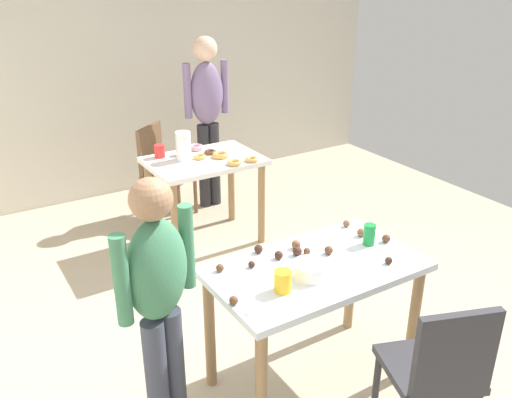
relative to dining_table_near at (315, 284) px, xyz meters
name	(u,v)px	position (x,y,z in m)	size (l,w,h in m)	color
ground_plane	(283,368)	(-0.09, 0.15, -0.63)	(6.40, 6.40, 0.00)	tan
wall_back	(98,66)	(-0.09, 3.35, 0.67)	(6.40, 0.10, 2.60)	beige
dining_table_near	(315,284)	(0.00, 0.00, 0.00)	(1.13, 0.65, 0.75)	silver
dining_table_far	(205,174)	(0.26, 1.83, -0.02)	(0.90, 0.64, 0.75)	white
chair_near_table	(438,369)	(0.18, -0.70, -0.14)	(0.51, 0.51, 0.87)	#2D2D33
chair_far_table	(161,167)	(0.15, 2.48, -0.14)	(0.56, 0.56, 0.87)	brown
person_girl_near	(159,294)	(-0.84, 0.07, 0.19)	(0.45, 0.30, 1.39)	#383D4C
person_adult_far	(207,107)	(0.64, 2.51, 0.35)	(0.45, 0.22, 1.62)	#28282D
mixing_bowl	(310,270)	(-0.10, -0.07, 0.16)	(0.18, 0.18, 0.08)	white
soda_can	(369,235)	(0.39, 0.03, 0.18)	(0.07, 0.07, 0.12)	#198438
fork_near	(262,309)	(-0.45, -0.18, 0.12)	(0.17, 0.02, 0.01)	silver
cup_near_0	(283,281)	(-0.28, -0.11, 0.17)	(0.09, 0.09, 0.11)	yellow
cake_ball_0	(252,264)	(-0.30, 0.16, 0.14)	(0.04, 0.04, 0.04)	#3D2319
cake_ball_1	(279,255)	(-0.13, 0.16, 0.14)	(0.05, 0.05, 0.05)	#3D2319
cake_ball_2	(389,261)	(0.33, -0.19, 0.14)	(0.04, 0.04, 0.04)	#3D2319
cake_ball_3	(307,251)	(0.03, 0.12, 0.14)	(0.04, 0.04, 0.04)	brown
cake_ball_4	(258,249)	(-0.19, 0.27, 0.14)	(0.05, 0.05, 0.05)	#3D2319
cake_ball_5	(220,268)	(-0.46, 0.21, 0.14)	(0.04, 0.04, 0.04)	brown
cake_ball_6	(296,244)	(0.02, 0.20, 0.14)	(0.05, 0.05, 0.05)	brown
cake_ball_7	(329,250)	(0.13, 0.06, 0.14)	(0.05, 0.05, 0.05)	brown
cake_ball_8	(234,300)	(-0.54, -0.08, 0.14)	(0.04, 0.04, 0.04)	brown
cake_ball_9	(361,232)	(0.42, 0.13, 0.14)	(0.05, 0.05, 0.05)	brown
cake_ball_10	(386,238)	(0.49, 0.00, 0.14)	(0.05, 0.05, 0.05)	brown
cake_ball_11	(297,251)	(-0.02, 0.14, 0.14)	(0.05, 0.05, 0.05)	#3D2319
cake_ball_12	(347,224)	(0.43, 0.27, 0.14)	(0.04, 0.04, 0.04)	brown
pitcher_far	(183,146)	(0.11, 1.89, 0.23)	(0.12, 0.12, 0.23)	white
cup_far_0	(185,148)	(0.17, 2.00, 0.17)	(0.07, 0.07, 0.11)	green
cup_far_1	(160,151)	(-0.03, 2.04, 0.17)	(0.09, 0.09, 0.10)	red
donut_far_0	(200,157)	(0.23, 1.84, 0.13)	(0.10, 0.10, 0.03)	gold
donut_far_1	(210,152)	(0.36, 1.91, 0.13)	(0.10, 0.10, 0.03)	brown
donut_far_2	(234,163)	(0.40, 1.57, 0.13)	(0.12, 0.12, 0.03)	gold
donut_far_3	(252,159)	(0.56, 1.57, 0.13)	(0.11, 0.11, 0.03)	gold
donut_far_4	(220,155)	(0.39, 1.78, 0.14)	(0.14, 0.14, 0.04)	gold
donut_far_5	(196,147)	(0.30, 2.07, 0.14)	(0.13, 0.13, 0.04)	pink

